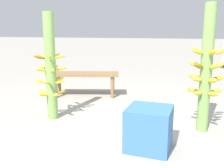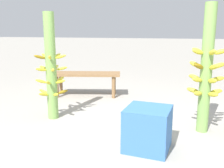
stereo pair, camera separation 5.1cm
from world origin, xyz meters
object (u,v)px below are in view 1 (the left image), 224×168
Objects in this scene: market_bench at (85,77)px; produce_crate at (149,128)px; banana_stalk_left at (51,68)px; banana_stalk_center at (206,70)px.

market_bench is 3.04× the size of produce_crate.
banana_stalk_center is at bearing 7.06° from banana_stalk_left.
banana_stalk_center is 1.14× the size of market_bench.
banana_stalk_left is at bearing 162.70° from produce_crate.
produce_crate is (1.46, -1.61, -0.14)m from market_bench.
market_bench is (-0.12, 1.19, -0.31)m from banana_stalk_left.
produce_crate is (1.34, -0.42, -0.45)m from banana_stalk_left.
banana_stalk_center reaches higher than market_bench.
market_bench reaches higher than produce_crate.
banana_stalk_left is 1.24m from market_bench.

